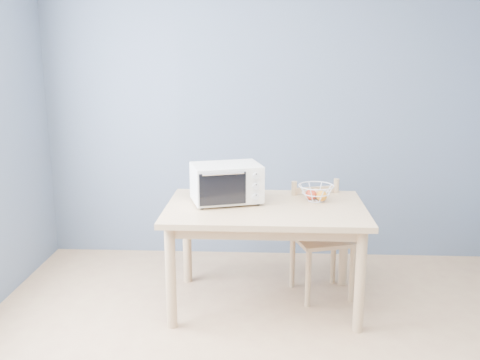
{
  "coord_description": "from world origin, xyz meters",
  "views": [
    {
      "loc": [
        -0.06,
        -2.41,
        1.8
      ],
      "look_at": [
        -0.23,
        1.24,
        0.93
      ],
      "focal_mm": 40.0,
      "sensor_mm": 36.0,
      "label": 1
    }
  ],
  "objects_px": {
    "dining_chair": "(320,240)",
    "dining_table": "(265,220)",
    "toaster_oven": "(224,183)",
    "fruit_basket": "(316,193)"
  },
  "relations": [
    {
      "from": "fruit_basket",
      "to": "toaster_oven",
      "type": "bearing_deg",
      "value": -172.66
    },
    {
      "from": "toaster_oven",
      "to": "dining_chair",
      "type": "xyz_separation_m",
      "value": [
        0.72,
        0.16,
        -0.48
      ]
    },
    {
      "from": "dining_table",
      "to": "toaster_oven",
      "type": "xyz_separation_m",
      "value": [
        -0.3,
        0.07,
        0.25
      ]
    },
    {
      "from": "dining_chair",
      "to": "dining_table",
      "type": "bearing_deg",
      "value": -168.26
    },
    {
      "from": "toaster_oven",
      "to": "dining_chair",
      "type": "height_order",
      "value": "toaster_oven"
    },
    {
      "from": "toaster_oven",
      "to": "dining_chair",
      "type": "distance_m",
      "value": 0.87
    },
    {
      "from": "dining_table",
      "to": "dining_chair",
      "type": "xyz_separation_m",
      "value": [
        0.42,
        0.23,
        -0.23
      ]
    },
    {
      "from": "dining_table",
      "to": "dining_chair",
      "type": "distance_m",
      "value": 0.53
    },
    {
      "from": "dining_table",
      "to": "toaster_oven",
      "type": "bearing_deg",
      "value": 167.57
    },
    {
      "from": "toaster_oven",
      "to": "dining_chair",
      "type": "bearing_deg",
      "value": -4.64
    }
  ]
}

